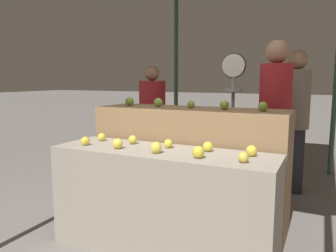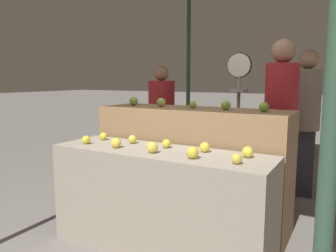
{
  "view_description": "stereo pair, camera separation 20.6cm",
  "coord_description": "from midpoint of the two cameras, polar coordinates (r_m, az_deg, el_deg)",
  "views": [
    {
      "loc": [
        1.15,
        -2.26,
        1.39
      ],
      "look_at": [
        -0.09,
        0.3,
        0.99
      ],
      "focal_mm": 35.0,
      "sensor_mm": 36.0,
      "label": 1
    },
    {
      "loc": [
        1.33,
        -2.16,
        1.39
      ],
      "look_at": [
        -0.09,
        0.3,
        0.99
      ],
      "focal_mm": 35.0,
      "sensor_mm": 36.0,
      "label": 2
    }
  ],
  "objects": [
    {
      "name": "ground_plane",
      "position": [
        2.89,
        -3.23,
        -20.69
      ],
      "size": [
        60.0,
        60.0,
        0.0
      ],
      "primitive_type": "plane",
      "color": "slate"
    },
    {
      "name": "display_counter_front",
      "position": [
        2.71,
        -3.3,
        -12.93
      ],
      "size": [
        1.81,
        0.55,
        0.84
      ],
      "primitive_type": "cube",
      "color": "gray",
      "rests_on": "ground_plane"
    },
    {
      "name": "display_counter_back",
      "position": [
        3.18,
        1.99,
        -7.03
      ],
      "size": [
        1.81,
        0.55,
        1.12
      ],
      "primitive_type": "cube",
      "color": "olive",
      "rests_on": "ground_plane"
    },
    {
      "name": "apple_front_0",
      "position": [
        2.89,
        -16.21,
        -2.53
      ],
      "size": [
        0.07,
        0.07,
        0.07
      ],
      "primitive_type": "sphere",
      "color": "gold",
      "rests_on": "display_counter_front"
    },
    {
      "name": "apple_front_1",
      "position": [
        2.69,
        -10.96,
        -3.03
      ],
      "size": [
        0.08,
        0.08,
        0.08
      ],
      "primitive_type": "sphere",
      "color": "yellow",
      "rests_on": "display_counter_front"
    },
    {
      "name": "apple_front_2",
      "position": [
        2.49,
        -4.46,
        -3.77
      ],
      "size": [
        0.09,
        0.09,
        0.09
      ],
      "primitive_type": "sphere",
      "color": "yellow",
      "rests_on": "display_counter_front"
    },
    {
      "name": "apple_front_3",
      "position": [
        2.33,
        2.77,
        -4.59
      ],
      "size": [
        0.09,
        0.09,
        0.09
      ],
      "primitive_type": "sphere",
      "color": "gold",
      "rests_on": "display_counter_front"
    },
    {
      "name": "apple_front_4",
      "position": [
        2.24,
        10.43,
        -5.42
      ],
      "size": [
        0.07,
        0.07,
        0.07
      ],
      "primitive_type": "sphere",
      "color": "gold",
      "rests_on": "display_counter_front"
    },
    {
      "name": "apple_front_5",
      "position": [
        3.05,
        -13.4,
        -1.91
      ],
      "size": [
        0.07,
        0.07,
        0.07
      ],
      "primitive_type": "sphere",
      "color": "gold",
      "rests_on": "display_counter_front"
    },
    {
      "name": "apple_front_6",
      "position": [
        2.86,
        -8.24,
        -2.39
      ],
      "size": [
        0.08,
        0.08,
        0.08
      ],
      "primitive_type": "sphere",
      "color": "gold",
      "rests_on": "display_counter_front"
    },
    {
      "name": "apple_front_7",
      "position": [
        2.67,
        -2.16,
        -3.09
      ],
      "size": [
        0.07,
        0.07,
        0.07
      ],
      "primitive_type": "sphere",
      "color": "gold",
      "rests_on": "display_counter_front"
    },
    {
      "name": "apple_front_8",
      "position": [
        2.55,
        4.66,
        -3.61
      ],
      "size": [
        0.08,
        0.08,
        0.08
      ],
      "primitive_type": "sphere",
      "color": "gold",
      "rests_on": "display_counter_front"
    },
    {
      "name": "apple_front_9",
      "position": [
        2.44,
        12.01,
        -4.26
      ],
      "size": [
        0.08,
        0.08,
        0.08
      ],
      "primitive_type": "sphere",
      "color": "gold",
      "rests_on": "display_counter_front"
    },
    {
      "name": "apple_back_0",
      "position": [
        3.41,
        -8.43,
        4.25
      ],
      "size": [
        0.09,
        0.09,
        0.09
      ],
      "primitive_type": "sphere",
      "color": "#7AA338",
      "rests_on": "display_counter_back"
    },
    {
      "name": "apple_back_1",
      "position": [
        3.23,
        -3.54,
        4.11
      ],
      "size": [
        0.09,
        0.09,
        0.09
      ],
      "primitive_type": "sphere",
      "color": "#8EB247",
      "rests_on": "display_counter_back"
    },
    {
      "name": "apple_back_2",
      "position": [
        3.09,
        2.05,
        3.77
      ],
      "size": [
        0.07,
        0.07,
        0.07
      ],
      "primitive_type": "sphere",
      "color": "#8EB247",
      "rests_on": "display_counter_back"
    },
    {
      "name": "apple_back_3",
      "position": [
        2.96,
        7.88,
        3.64
      ],
      "size": [
        0.09,
        0.09,
        0.09
      ],
      "primitive_type": "sphere",
      "color": "#84AD3D",
      "rests_on": "display_counter_back"
    },
    {
      "name": "apple_back_4",
      "position": [
        2.87,
        14.25,
        3.3
      ],
      "size": [
        0.08,
        0.08,
        0.08
      ],
      "primitive_type": "sphere",
      "color": "#7AA338",
      "rests_on": "display_counter_back"
    },
    {
      "name": "produce_scale",
      "position": [
        3.59,
        9.62,
        5.02
      ],
      "size": [
        0.26,
        0.2,
        1.67
      ],
      "color": "#99999E",
      "rests_on": "ground_plane"
    },
    {
      "name": "person_vendor_at_scale",
      "position": [
        3.48,
        16.48,
        2.14
      ],
      "size": [
        0.38,
        0.38,
        1.78
      ],
      "rotation": [
        0.0,
        0.0,
        2.91
      ],
      "color": "#2D2D38",
      "rests_on": "ground_plane"
    },
    {
      "name": "person_customer_left",
      "position": [
        4.65,
        -4.01,
        2.08
      ],
      "size": [
        0.5,
        0.5,
        1.58
      ],
      "rotation": [
        0.0,
        0.0,
        3.63
      ],
      "color": "#2D2D38",
      "rests_on": "ground_plane"
    },
    {
      "name": "person_customer_right",
      "position": [
        4.18,
        19.98,
        2.46
      ],
      "size": [
        0.37,
        0.37,
        1.73
      ],
      "rotation": [
        0.0,
        0.0,
        3.27
      ],
      "color": "#2D2D38",
      "rests_on": "ground_plane"
    }
  ]
}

